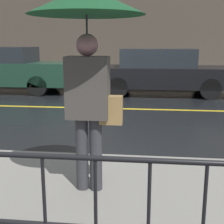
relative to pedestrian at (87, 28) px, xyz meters
name	(u,v)px	position (x,y,z in m)	size (l,w,h in m)	color
ground_plane	(96,108)	(-0.73, 4.79, -1.84)	(80.00, 80.00, 0.00)	black
sidewalk_near	(18,200)	(-0.73, -0.25, -1.79)	(28.00, 2.70, 0.10)	gray
sidewalk_far	(114,84)	(-0.73, 9.43, -1.79)	(28.00, 1.91, 0.10)	gray
lane_marking	(96,108)	(-0.73, 4.79, -1.83)	(25.20, 0.12, 0.01)	gold
building_storefront	(117,28)	(-0.73, 10.54, 0.47)	(28.00, 0.30, 4.62)	#4C4238
pedestrian	(87,28)	(0.00, 0.00, 0.00)	(1.17, 1.17, 2.12)	#333338
car_dark_green	(3,69)	(-4.43, 7.28, -1.05)	(4.73, 1.70, 1.55)	#193828
car_black	(161,72)	(1.05, 7.28, -1.08)	(4.55, 1.79, 1.50)	black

